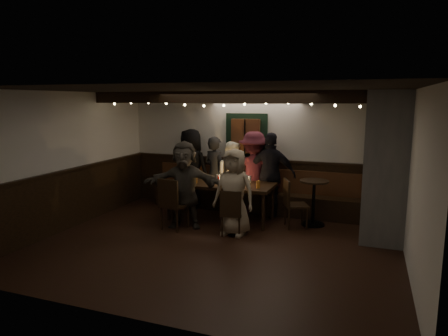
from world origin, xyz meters
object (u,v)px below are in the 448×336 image
at_px(chair_near_right, 231,210).
at_px(person_a, 191,168).
at_px(chair_near_left, 172,201).
at_px(person_d, 254,173).
at_px(chair_end, 292,201).
at_px(person_e, 271,175).
at_px(high_top, 314,197).
at_px(person_c, 232,176).
at_px(dining_table, 220,186).
at_px(person_f, 184,185).
at_px(person_g, 234,192).
at_px(person_b, 215,173).

height_order(chair_near_right, person_a, person_a).
xyz_separation_m(chair_near_left, person_d, (1.12, 1.69, 0.33)).
distance_m(chair_end, person_e, 0.93).
distance_m(high_top, person_c, 1.92).
distance_m(chair_end, high_top, 0.48).
bearing_deg(chair_near_left, dining_table, 55.88).
bearing_deg(person_e, person_d, -15.74).
bearing_deg(person_f, person_g, -16.82).
bearing_deg(chair_near_left, person_f, 58.63).
distance_m(dining_table, person_d, 0.92).
distance_m(dining_table, chair_near_left, 1.14).
xyz_separation_m(chair_end, person_e, (-0.57, 0.65, 0.36)).
distance_m(high_top, person_b, 2.32).
distance_m(person_a, person_d, 1.48).
bearing_deg(person_a, high_top, 178.77).
height_order(person_c, person_e, person_e).
height_order(chair_near_right, person_c, person_c).
bearing_deg(chair_end, person_g, -139.71).
bearing_deg(chair_near_left, person_e, 46.08).
distance_m(dining_table, high_top, 1.87).
xyz_separation_m(dining_table, chair_near_right, (0.54, -0.88, -0.23)).
distance_m(high_top, person_e, 1.06).
bearing_deg(person_c, person_b, 16.68).
height_order(chair_end, person_b, person_b).
relative_size(person_c, person_g, 0.98).
xyz_separation_m(chair_near_left, high_top, (2.47, 1.23, 0.01)).
bearing_deg(person_b, person_a, 25.36).
bearing_deg(person_f, dining_table, 42.64).
relative_size(chair_near_left, person_f, 0.59).
distance_m(dining_table, person_c, 0.74).
height_order(person_c, person_d, person_d).
height_order(chair_near_right, high_top, high_top).
bearing_deg(person_a, person_d, -171.81).
distance_m(chair_near_left, high_top, 2.76).
xyz_separation_m(person_a, person_d, (1.48, 0.02, -0.01)).
bearing_deg(person_d, dining_table, 42.64).
bearing_deg(person_d, high_top, 146.91).
xyz_separation_m(person_c, person_g, (0.57, -1.50, 0.02)).
relative_size(high_top, person_c, 0.58).
xyz_separation_m(chair_near_left, chair_near_right, (1.17, 0.05, -0.08)).
bearing_deg(chair_near_right, person_a, 133.58).
relative_size(dining_table, person_f, 1.29).
height_order(high_top, person_f, person_f).
distance_m(chair_near_left, person_b, 1.74).
relative_size(person_d, person_g, 1.12).
bearing_deg(person_a, dining_table, 150.99).
xyz_separation_m(high_top, person_b, (-2.26, 0.47, 0.25)).
height_order(chair_near_left, person_b, person_b).
height_order(chair_near_right, person_b, person_b).
xyz_separation_m(chair_end, person_c, (-1.48, 0.73, 0.25)).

